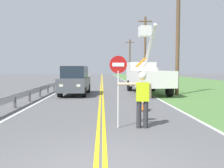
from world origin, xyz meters
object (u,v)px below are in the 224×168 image
at_px(utility_bucket_truck, 146,75).
at_px(traffic_cone_lead, 145,103).
at_px(stop_sign_paddle, 118,75).
at_px(traffic_cone_mid, 143,97).
at_px(flagger_worker, 142,96).
at_px(utility_pole_near, 178,39).
at_px(utility_pole_mid, 145,49).
at_px(oncoming_suv_nearest, 75,80).
at_px(utility_pole_far, 130,58).

height_order(utility_bucket_truck, traffic_cone_lead, utility_bucket_truck).
relative_size(stop_sign_paddle, traffic_cone_lead, 3.33).
relative_size(utility_bucket_truck, traffic_cone_mid, 9.88).
relative_size(stop_sign_paddle, traffic_cone_mid, 3.33).
distance_m(flagger_worker, utility_pole_near, 10.73).
distance_m(utility_pole_mid, traffic_cone_lead, 21.14).
xyz_separation_m(oncoming_suv_nearest, traffic_cone_mid, (4.27, -4.26, -0.72)).
bearing_deg(utility_pole_far, utility_pole_mid, -90.26).
bearing_deg(utility_pole_near, utility_pole_mid, 89.02).
distance_m(utility_bucket_truck, oncoming_suv_nearest, 5.59).
xyz_separation_m(stop_sign_paddle, traffic_cone_mid, (1.78, 5.44, -1.37)).
height_order(stop_sign_paddle, traffic_cone_mid, stop_sign_paddle).
xyz_separation_m(oncoming_suv_nearest, utility_pole_mid, (7.70, 13.72, 3.50)).
relative_size(oncoming_suv_nearest, utility_pole_mid, 0.53).
height_order(oncoming_suv_nearest, traffic_cone_mid, oncoming_suv_nearest).
xyz_separation_m(utility_pole_mid, traffic_cone_lead, (-3.76, -20.37, -4.22)).
distance_m(utility_pole_near, traffic_cone_lead, 8.13).
bearing_deg(utility_bucket_truck, utility_pole_near, -36.76).
height_order(flagger_worker, oncoming_suv_nearest, oncoming_suv_nearest).
distance_m(stop_sign_paddle, traffic_cone_lead, 3.65).
height_order(utility_pole_far, traffic_cone_lead, utility_pole_far).
height_order(stop_sign_paddle, utility_pole_mid, utility_pole_mid).
distance_m(utility_pole_near, utility_pole_mid, 14.09).
distance_m(flagger_worker, traffic_cone_mid, 5.62).
xyz_separation_m(utility_pole_far, traffic_cone_mid, (-3.51, -35.64, -3.83)).
bearing_deg(utility_pole_near, utility_pole_far, 89.42).
bearing_deg(utility_pole_mid, flagger_worker, -100.72).
xyz_separation_m(flagger_worker, utility_pole_near, (4.20, 9.39, 3.04)).
bearing_deg(oncoming_suv_nearest, utility_bucket_truck, 11.77).
height_order(oncoming_suv_nearest, traffic_cone_lead, oncoming_suv_nearest).
xyz_separation_m(oncoming_suv_nearest, traffic_cone_lead, (3.94, -6.65, -0.72)).
xyz_separation_m(utility_pole_near, traffic_cone_mid, (-3.19, -3.91, -3.75)).
bearing_deg(traffic_cone_lead, oncoming_suv_nearest, 120.67).
bearing_deg(traffic_cone_mid, utility_pole_near, 50.75).
distance_m(flagger_worker, utility_bucket_truck, 11.11).
distance_m(utility_pole_near, utility_pole_far, 31.73).
bearing_deg(utility_pole_near, oncoming_suv_nearest, 177.27).
height_order(utility_pole_near, utility_pole_far, utility_pole_far).
bearing_deg(stop_sign_paddle, traffic_cone_lead, 64.53).
relative_size(oncoming_suv_nearest, traffic_cone_mid, 6.66).
bearing_deg(traffic_cone_lead, stop_sign_paddle, -115.47).
bearing_deg(stop_sign_paddle, traffic_cone_mid, 71.91).
relative_size(stop_sign_paddle, utility_pole_mid, 0.27).
height_order(utility_bucket_truck, oncoming_suv_nearest, utility_bucket_truck).
distance_m(oncoming_suv_nearest, utility_pole_far, 32.47).
relative_size(flagger_worker, traffic_cone_lead, 2.61).
bearing_deg(traffic_cone_mid, traffic_cone_lead, -97.72).
height_order(flagger_worker, utility_bucket_truck, utility_bucket_truck).
relative_size(oncoming_suv_nearest, utility_pole_far, 0.59).
distance_m(oncoming_suv_nearest, utility_pole_near, 8.06).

